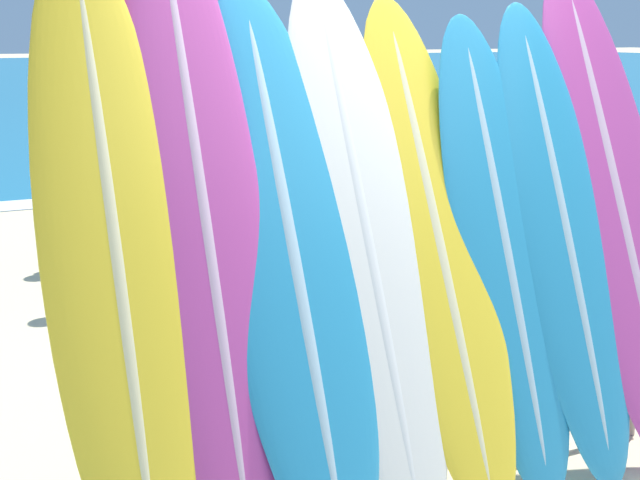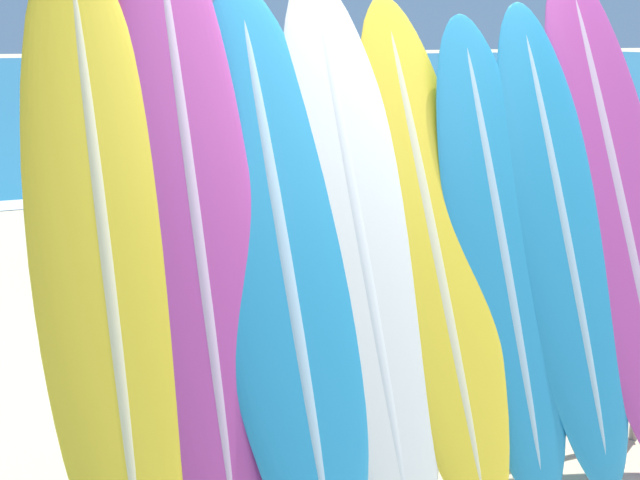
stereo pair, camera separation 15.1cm
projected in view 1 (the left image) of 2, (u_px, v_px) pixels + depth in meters
surfboard_rack at (404, 384)px, 3.68m from camera, size 2.63×0.04×0.91m
surfboard_slot_0 at (115, 260)px, 3.09m from camera, size 0.51×0.91×2.28m
surfboard_slot_1 at (203, 220)px, 3.24m from camera, size 0.48×1.00×2.49m
surfboard_slot_2 at (291, 262)px, 3.37m from camera, size 0.57×1.04×2.13m
surfboard_slot_3 at (366, 246)px, 3.52m from camera, size 0.53×1.03×2.17m
surfboard_slot_4 at (438, 250)px, 3.66m from camera, size 0.50×1.02×2.08m
surfboard_slot_5 at (504, 252)px, 3.79m from camera, size 0.49×0.83×2.00m
surfboard_slot_6 at (563, 238)px, 3.92m from camera, size 0.50×0.90×2.06m
surfboard_slot_7 at (616, 209)px, 4.08m from camera, size 0.58×1.02×2.24m
person_near_water at (112, 186)px, 6.40m from camera, size 0.26×0.24×1.52m
person_mid_beach at (100, 159)px, 7.50m from camera, size 0.21×0.27×1.59m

